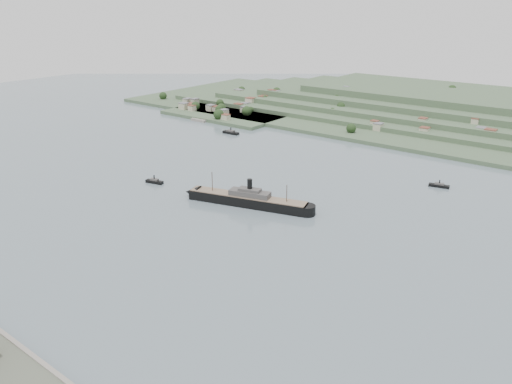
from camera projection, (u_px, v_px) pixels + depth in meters
The scene contains 6 objects.
ground at pixel (209, 217), 335.27m from camera, with size 1400.00×1400.00×0.00m, color slate.
far_peninsula at pixel (446, 110), 605.42m from camera, with size 760.00×309.00×30.00m.
steamship at pixel (244, 199), 353.66m from camera, with size 97.83×36.76×23.95m.
tugboat at pixel (154, 181), 396.95m from camera, with size 15.40×7.33×6.70m.
ferry_west at pixel (231, 132), 545.28m from camera, with size 19.71×6.32×7.30m.
ferry_east at pixel (439, 185), 388.85m from camera, with size 16.04×7.30×5.81m.
Camera 1 is at (213.07, -223.46, 135.53)m, focal length 35.00 mm.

